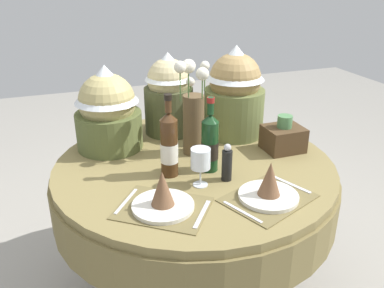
% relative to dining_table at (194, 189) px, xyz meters
% --- Properties ---
extents(ground, '(8.00, 8.00, 0.00)m').
position_rel_dining_table_xyz_m(ground, '(0.00, 0.00, -0.60)').
color(ground, '#9E998E').
extents(dining_table, '(1.34, 1.34, 0.75)m').
position_rel_dining_table_xyz_m(dining_table, '(0.00, 0.00, 0.00)').
color(dining_table, olive).
rests_on(dining_table, ground).
extents(place_setting_left, '(0.43, 0.41, 0.16)m').
position_rel_dining_table_xyz_m(place_setting_left, '(-0.25, -0.33, 0.19)').
color(place_setting_left, brown).
rests_on(place_setting_left, dining_table).
extents(place_setting_right, '(0.41, 0.37, 0.16)m').
position_rel_dining_table_xyz_m(place_setting_right, '(0.17, -0.41, 0.19)').
color(place_setting_right, brown).
rests_on(place_setting_right, dining_table).
extents(flower_vase, '(0.21, 0.17, 0.47)m').
position_rel_dining_table_xyz_m(flower_vase, '(0.03, 0.10, 0.35)').
color(flower_vase, brown).
rests_on(flower_vase, dining_table).
extents(wine_bottle_left, '(0.08, 0.08, 0.34)m').
position_rel_dining_table_xyz_m(wine_bottle_left, '(0.04, -0.09, 0.28)').
color(wine_bottle_left, '#143819').
rests_on(wine_bottle_left, dining_table).
extents(wine_bottle_centre, '(0.08, 0.08, 0.37)m').
position_rel_dining_table_xyz_m(wine_bottle_centre, '(-0.14, -0.08, 0.29)').
color(wine_bottle_centre, '#422814').
rests_on(wine_bottle_centre, dining_table).
extents(wine_glass_left, '(0.08, 0.08, 0.17)m').
position_rel_dining_table_xyz_m(wine_glass_left, '(-0.05, -0.21, 0.27)').
color(wine_glass_left, silver).
rests_on(wine_glass_left, dining_table).
extents(pepper_mill, '(0.04, 0.04, 0.17)m').
position_rel_dining_table_xyz_m(pepper_mill, '(0.07, -0.21, 0.22)').
color(pepper_mill, black).
rests_on(pepper_mill, dining_table).
extents(gift_tub_back_left, '(0.33, 0.33, 0.42)m').
position_rel_dining_table_xyz_m(gift_tub_back_left, '(-0.34, 0.31, 0.36)').
color(gift_tub_back_left, '#566033').
rests_on(gift_tub_back_left, dining_table).
extents(gift_tub_back_centre, '(0.26, 0.26, 0.44)m').
position_rel_dining_table_xyz_m(gift_tub_back_centre, '(-0.00, 0.41, 0.38)').
color(gift_tub_back_centre, '#474C2D').
rests_on(gift_tub_back_centre, dining_table).
extents(gift_tub_back_right, '(0.32, 0.32, 0.48)m').
position_rel_dining_table_xyz_m(gift_tub_back_right, '(0.32, 0.26, 0.40)').
color(gift_tub_back_right, olive).
rests_on(gift_tub_back_right, dining_table).
extents(woven_basket_side_right, '(0.19, 0.16, 0.18)m').
position_rel_dining_table_xyz_m(woven_basket_side_right, '(0.46, -0.02, 0.21)').
color(woven_basket_side_right, '#47331E').
rests_on(woven_basket_side_right, dining_table).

